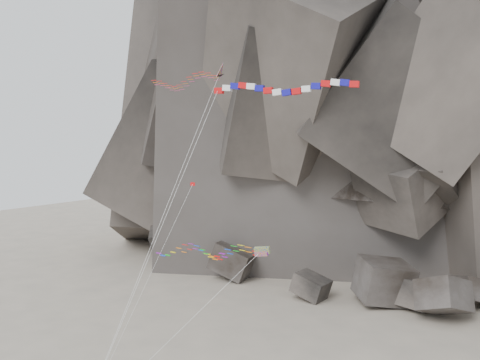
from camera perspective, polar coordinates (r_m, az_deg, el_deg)
The scene contains 6 objects.
headland at distance 114.61m, azimuth 17.26°, elevation 13.59°, with size 110.00×70.00×84.00m, color #544B45, non-canonical shape.
boulder_field at distance 80.99m, azimuth 15.39°, elevation -10.62°, with size 75.45×17.09×9.13m.
delta_kite at distance 57.14m, azimuth -6.26°, elevation 10.43°, with size 9.85×19.61×29.47m.
banner_kite at distance 49.82m, azimuth 4.54°, elevation 9.70°, with size 14.97×19.45×27.11m.
parafoil_kite at distance 53.53m, azimuth -4.08°, elevation -7.51°, with size 15.25×16.66×12.16m.
pennant_kite at distance 47.59m, azimuth -7.90°, elevation -6.41°, with size 1.42×13.27×17.76m.
Camera 1 is at (27.21, -39.72, 23.13)m, focal length 40.00 mm.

